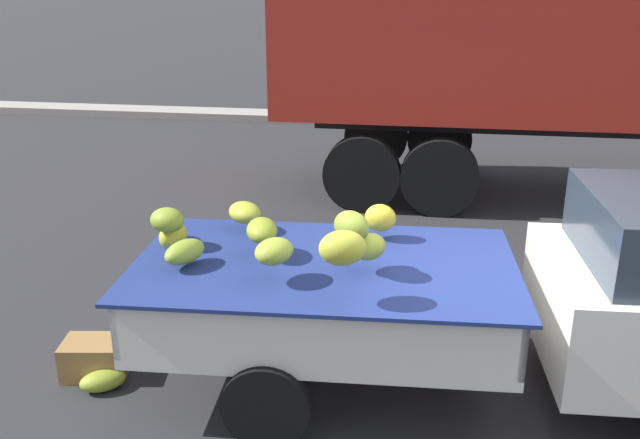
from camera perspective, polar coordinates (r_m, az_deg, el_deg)
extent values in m
plane|color=#28282B|center=(5.82, 13.58, -14.29)|extent=(220.00, 220.00, 0.00)
cube|color=gray|center=(15.76, 11.03, 7.94)|extent=(80.00, 0.80, 0.16)
cube|color=silver|center=(5.58, 0.38, -8.31)|extent=(2.93, 1.79, 0.08)
cube|color=silver|center=(6.18, 1.09, -2.73)|extent=(2.84, 0.21, 0.44)
cube|color=silver|center=(4.76, -0.54, -10.02)|extent=(2.84, 0.21, 0.44)
cube|color=silver|center=(5.52, 15.03, -6.34)|extent=(0.14, 1.64, 0.44)
cube|color=silver|center=(5.75, -13.64, -5.13)|extent=(0.14, 1.64, 0.44)
cube|color=#B21914|center=(6.23, 1.11, -2.97)|extent=(2.72, 0.16, 0.07)
cube|color=navy|center=(5.37, 0.39, -3.69)|extent=(3.05, 1.92, 0.03)
ellipsoid|color=gold|center=(5.87, -12.01, -1.34)|extent=(0.27, 0.33, 0.22)
ellipsoid|color=olive|center=(5.70, -12.50, -0.03)|extent=(0.37, 0.34, 0.20)
ellipsoid|color=olive|center=(5.01, 2.60, -0.60)|extent=(0.37, 0.37, 0.23)
ellipsoid|color=#96A932|center=(4.96, -3.81, -2.63)|extent=(0.36, 0.39, 0.18)
ellipsoid|color=#9CAC32|center=(5.13, 4.06, -2.26)|extent=(0.34, 0.35, 0.20)
ellipsoid|color=gold|center=(5.77, 5.00, 0.14)|extent=(0.29, 0.24, 0.23)
ellipsoid|color=olive|center=(5.34, -11.11, -2.63)|extent=(0.35, 0.43, 0.18)
ellipsoid|color=olive|center=(5.41, -4.81, -0.90)|extent=(0.34, 0.42, 0.18)
ellipsoid|color=gold|center=(4.57, 1.88, -2.36)|extent=(0.39, 0.35, 0.24)
ellipsoid|color=#A8AE2F|center=(5.99, -6.22, 0.59)|extent=(0.42, 0.44, 0.18)
cylinder|color=black|center=(6.43, -1.95, -6.92)|extent=(0.65, 0.24, 0.64)
cylinder|color=black|center=(5.09, -4.41, -14.87)|extent=(0.65, 0.24, 0.64)
cylinder|color=black|center=(12.00, 9.84, 6.63)|extent=(1.08, 0.30, 1.08)
cylinder|color=black|center=(9.68, 9.85, 3.47)|extent=(1.08, 0.30, 1.08)
cylinder|color=black|center=(12.04, 4.66, 6.89)|extent=(1.08, 0.30, 1.08)
cylinder|color=black|center=(9.72, 3.47, 3.80)|extent=(1.08, 0.30, 1.08)
ellipsoid|color=olive|center=(6.01, -17.48, -12.56)|extent=(0.43, 0.39, 0.16)
cube|color=olive|center=(6.20, -18.05, -10.80)|extent=(0.57, 0.43, 0.31)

